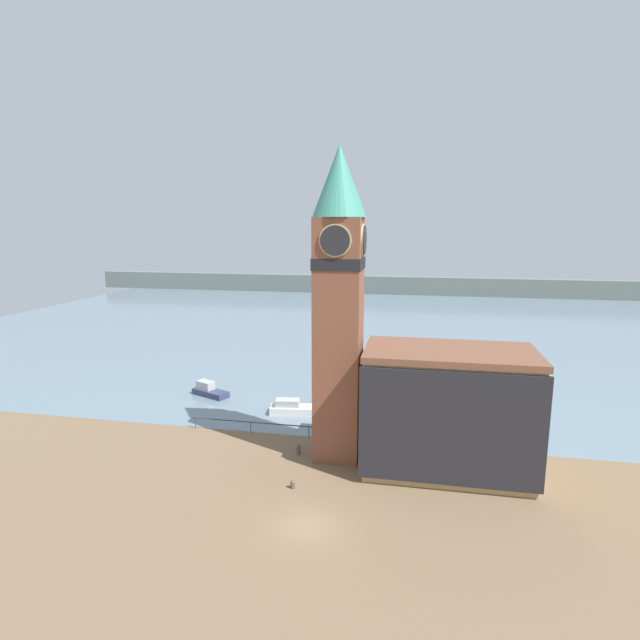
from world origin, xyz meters
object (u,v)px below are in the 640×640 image
mooring_bollard_near (298,449)px  mooring_bollard_far (293,484)px  boat_near (295,408)px  pier_building (448,410)px  boat_far (209,391)px  clock_tower (339,299)px

mooring_bollard_near → mooring_bollard_far: mooring_bollard_near is taller
boat_near → mooring_bollard_far: bearing=-84.5°
boat_near → mooring_bollard_near: 9.26m
boat_near → pier_building: bearing=-40.2°
pier_building → mooring_bollard_near: 12.80m
pier_building → mooring_bollard_far: (-11.09, -5.23, -4.53)m
boat_far → pier_building: bearing=-3.6°
boat_far → clock_tower: bearing=-12.7°
pier_building → boat_far: (-25.40, 12.76, -4.29)m
clock_tower → mooring_bollard_far: bearing=-111.8°
pier_building → mooring_bollard_far: pier_building is taller
mooring_bollard_far → mooring_bollard_near: bearing=99.4°
clock_tower → pier_building: (8.71, -0.73, -8.39)m
pier_building → boat_near: size_ratio=2.29×
pier_building → mooring_bollard_near: bearing=178.5°
boat_near → mooring_bollard_near: boat_near is taller
clock_tower → mooring_bollard_far: size_ratio=39.67×
clock_tower → mooring_bollard_far: (-2.38, -5.96, -12.92)m
boat_near → mooring_bollard_near: bearing=-82.1°
clock_tower → boat_near: bearing=124.2°
boat_near → mooring_bollard_far: (3.41, -14.47, -0.22)m
boat_near → mooring_bollard_near: (2.49, -8.92, -0.08)m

